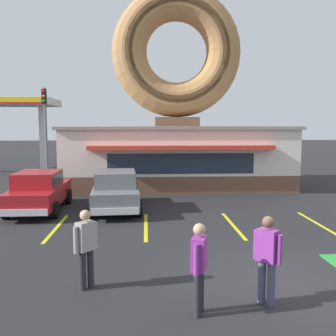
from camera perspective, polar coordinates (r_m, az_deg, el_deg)
ground_plane at (r=9.24m, az=16.15°, el=-15.83°), size 160.00×160.00×0.00m
donut_shop_building at (r=22.07m, az=1.24°, el=7.06°), size 12.30×6.75×10.96m
car_red at (r=16.52m, az=-18.22°, el=-2.98°), size 2.02×4.58×1.60m
car_grey at (r=16.01m, az=-7.62°, el=-3.00°), size 2.20×4.66×1.60m
pedestrian_blue_sweater_man at (r=8.54m, az=-11.84°, el=-10.90°), size 0.44×0.46×1.69m
pedestrian_hooded_kid at (r=7.30m, az=4.53°, el=-13.76°), size 0.35×0.57×1.70m
pedestrian_leather_jacket_man at (r=7.90m, az=14.20°, el=-12.21°), size 0.44×0.46×1.73m
trash_bin at (r=20.07m, az=-16.14°, el=-2.39°), size 0.57×0.57×0.97m
traffic_light_pole at (r=26.61m, az=-17.38°, el=6.58°), size 0.28×0.47×5.80m
parking_stripe_far_left at (r=13.84m, az=-15.89°, el=-8.34°), size 0.12×3.60×0.01m
parking_stripe_left at (r=13.51m, az=-3.23°, el=-8.47°), size 0.12×3.60×0.01m
parking_stripe_mid_left at (r=13.83m, az=9.42°, el=-8.19°), size 0.12×3.60×0.01m
parking_stripe_centre at (r=14.77m, az=20.95°, el=-7.59°), size 0.12×3.60×0.01m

